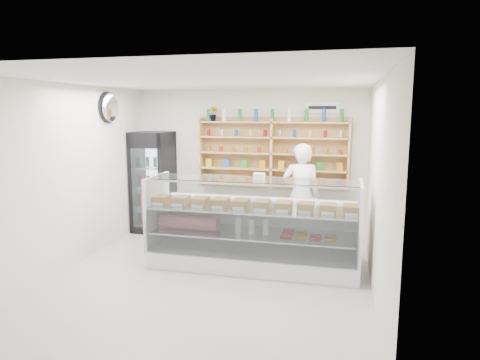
# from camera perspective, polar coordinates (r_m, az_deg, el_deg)

# --- Properties ---
(room) EXTENTS (5.00, 5.00, 5.00)m
(room) POSITION_cam_1_polar(r_m,az_deg,el_deg) (5.96, -4.24, -0.38)
(room) COLOR #A0A0A4
(room) RESTS_ON ground
(display_counter) EXTENTS (3.19, 0.95, 1.39)m
(display_counter) POSITION_cam_1_polar(r_m,az_deg,el_deg) (6.64, 1.70, -8.46)
(display_counter) COLOR white
(display_counter) RESTS_ON floor
(shop_worker) EXTENTS (0.73, 0.54, 1.84)m
(shop_worker) POSITION_cam_1_polar(r_m,az_deg,el_deg) (7.65, 8.11, -1.97)
(shop_worker) COLOR white
(shop_worker) RESTS_ON floor
(drinks_cooler) EXTENTS (0.74, 0.72, 1.99)m
(drinks_cooler) POSITION_cam_1_polar(r_m,az_deg,el_deg) (8.66, -11.50, -0.23)
(drinks_cooler) COLOR black
(drinks_cooler) RESTS_ON floor
(wall_shelving) EXTENTS (2.84, 0.28, 1.33)m
(wall_shelving) POSITION_cam_1_polar(r_m,az_deg,el_deg) (8.07, 4.30, 3.52)
(wall_shelving) COLOR tan
(wall_shelving) RESTS_ON back_wall
(potted_plant) EXTENTS (0.18, 0.16, 0.28)m
(potted_plant) POSITION_cam_1_polar(r_m,az_deg,el_deg) (8.30, -3.53, 8.80)
(potted_plant) COLOR #1E6626
(potted_plant) RESTS_ON wall_shelving
(security_mirror) EXTENTS (0.15, 0.50, 0.50)m
(security_mirror) POSITION_cam_1_polar(r_m,az_deg,el_deg) (7.87, -16.91, 9.25)
(security_mirror) COLOR silver
(security_mirror) RESTS_ON left_wall
(wall_sign) EXTENTS (0.62, 0.03, 0.20)m
(wall_sign) POSITION_cam_1_polar(r_m,az_deg,el_deg) (8.07, 10.93, 9.47)
(wall_sign) COLOR white
(wall_sign) RESTS_ON back_wall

